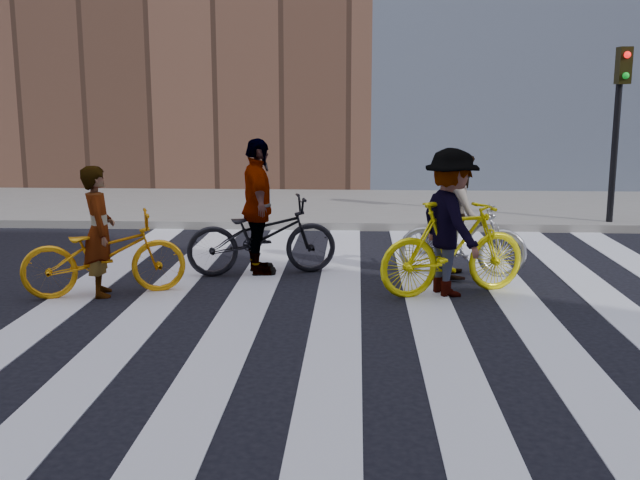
# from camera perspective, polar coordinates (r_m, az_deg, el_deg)

# --- Properties ---
(ground) EXTENTS (100.00, 100.00, 0.00)m
(ground) POSITION_cam_1_polar(r_m,az_deg,el_deg) (9.03, 4.88, -4.98)
(ground) COLOR black
(ground) RESTS_ON ground
(sidewalk_far) EXTENTS (100.00, 5.00, 0.15)m
(sidewalk_far) POSITION_cam_1_polar(r_m,az_deg,el_deg) (16.36, 3.99, 2.49)
(sidewalk_far) COLOR gray
(sidewalk_far) RESTS_ON ground
(zebra_crosswalk) EXTENTS (8.25, 10.00, 0.01)m
(zebra_crosswalk) POSITION_cam_1_polar(r_m,az_deg,el_deg) (9.03, 4.88, -4.95)
(zebra_crosswalk) COLOR silver
(zebra_crosswalk) RESTS_ON ground
(traffic_signal) EXTENTS (0.22, 0.42, 3.33)m
(traffic_signal) POSITION_cam_1_polar(r_m,az_deg,el_deg) (14.78, 21.84, 9.42)
(traffic_signal) COLOR black
(traffic_signal) RESTS_ON ground
(bike_yellow_left) EXTENTS (2.11, 1.33, 1.05)m
(bike_yellow_left) POSITION_cam_1_polar(r_m,az_deg,el_deg) (9.72, -16.12, -1.05)
(bike_yellow_left) COLOR #F29E0D
(bike_yellow_left) RESTS_ON ground
(bike_silver_mid) EXTENTS (1.80, 0.70, 1.05)m
(bike_silver_mid) POSITION_cam_1_polar(r_m,az_deg,el_deg) (10.51, 10.82, 0.08)
(bike_silver_mid) COLOR #ADAEB7
(bike_silver_mid) RESTS_ON ground
(bike_yellow_right) EXTENTS (2.05, 1.24, 1.19)m
(bike_yellow_right) POSITION_cam_1_polar(r_m,az_deg,el_deg) (9.51, 10.14, -0.61)
(bike_yellow_right) COLOR #FFF00E
(bike_yellow_right) RESTS_ON ground
(bike_dark_rear) EXTENTS (2.20, 1.22, 1.10)m
(bike_dark_rear) POSITION_cam_1_polar(r_m,az_deg,el_deg) (10.48, -4.45, 0.33)
(bike_dark_rear) COLOR black
(bike_dark_rear) RESTS_ON ground
(rider_left) EXTENTS (0.57, 0.69, 1.63)m
(rider_left) POSITION_cam_1_polar(r_m,az_deg,el_deg) (9.68, -16.49, 0.64)
(rider_left) COLOR slate
(rider_left) RESTS_ON ground
(rider_mid) EXTENTS (0.75, 0.91, 1.73)m
(rider_mid) POSITION_cam_1_polar(r_m,az_deg,el_deg) (10.45, 10.61, 1.90)
(rider_mid) COLOR slate
(rider_mid) RESTS_ON ground
(rider_right) EXTENTS (1.07, 1.36, 1.84)m
(rider_right) POSITION_cam_1_polar(r_m,az_deg,el_deg) (9.44, 9.90, 1.32)
(rider_right) COLOR slate
(rider_right) RESTS_ON ground
(rider_rear) EXTENTS (0.72, 1.19, 1.90)m
(rider_rear) POSITION_cam_1_polar(r_m,az_deg,el_deg) (10.42, -4.75, 2.51)
(rider_rear) COLOR slate
(rider_rear) RESTS_ON ground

